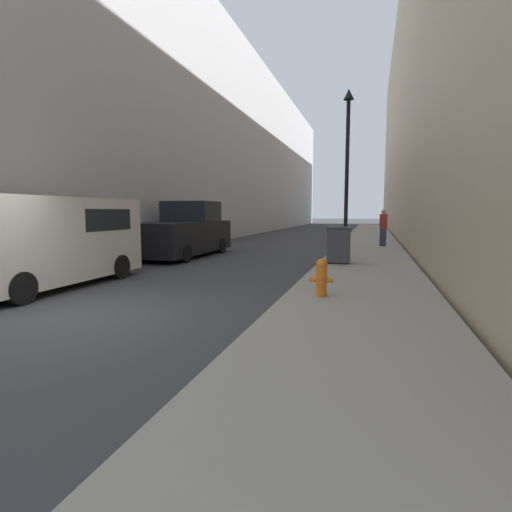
# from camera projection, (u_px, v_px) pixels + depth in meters

# --- Properties ---
(ground_plane) EXTENTS (200.00, 200.00, 0.00)m
(ground_plane) POSITION_uv_depth(u_px,v_px,m) (54.00, 318.00, 6.65)
(ground_plane) COLOR #38383A
(sidewalk_right) EXTENTS (2.98, 60.00, 0.15)m
(sidewalk_right) POSITION_uv_depth(u_px,v_px,m) (369.00, 242.00, 22.45)
(sidewalk_right) COLOR gray
(sidewalk_right) RESTS_ON ground
(building_left_glass) EXTENTS (12.00, 60.00, 13.89)m
(building_left_glass) POSITION_uv_depth(u_px,v_px,m) (190.00, 150.00, 33.43)
(building_left_glass) COLOR #BCBCC1
(building_left_glass) RESTS_ON ground
(building_right_stone) EXTENTS (12.00, 60.00, 18.69)m
(building_right_stone) POSITION_uv_depth(u_px,v_px,m) (491.00, 99.00, 26.94)
(building_right_stone) COLOR tan
(building_right_stone) RESTS_ON ground
(fire_hydrant) EXTENTS (0.45, 0.34, 0.72)m
(fire_hydrant) POSITION_uv_depth(u_px,v_px,m) (322.00, 276.00, 7.67)
(fire_hydrant) COLOR orange
(fire_hydrant) RESTS_ON sidewalk_right
(trash_bin) EXTENTS (0.71, 0.68, 1.14)m
(trash_bin) POSITION_uv_depth(u_px,v_px,m) (339.00, 245.00, 12.62)
(trash_bin) COLOR #3D3D42
(trash_bin) RESTS_ON sidewalk_right
(lamppost) EXTENTS (0.36, 0.36, 5.91)m
(lamppost) POSITION_uv_depth(u_px,v_px,m) (347.00, 163.00, 14.23)
(lamppost) COLOR black
(lamppost) RESTS_ON sidewalk_right
(white_van) EXTENTS (1.96, 5.02, 2.10)m
(white_van) POSITION_uv_depth(u_px,v_px,m) (48.00, 238.00, 9.32)
(white_van) COLOR beige
(white_van) RESTS_ON ground
(pickup_truck) EXTENTS (2.26, 5.48, 2.20)m
(pickup_truck) POSITION_uv_depth(u_px,v_px,m) (183.00, 233.00, 15.93)
(pickup_truck) COLOR black
(pickup_truck) RESTS_ON ground
(pedestrian_on_sidewalk) EXTENTS (0.35, 0.23, 1.74)m
(pedestrian_on_sidewalk) POSITION_uv_depth(u_px,v_px,m) (383.00, 228.00, 18.85)
(pedestrian_on_sidewalk) COLOR #2D3347
(pedestrian_on_sidewalk) RESTS_ON sidewalk_right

